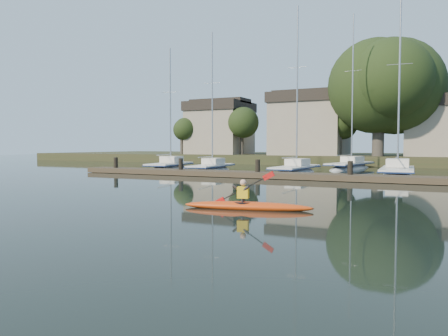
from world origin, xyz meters
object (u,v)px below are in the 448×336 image
at_px(sailboat_1, 211,173).
at_px(sailboat_3, 397,180).
at_px(kayak, 247,204).
at_px(sailboat_6, 350,171).
at_px(dock, 302,176).
at_px(sailboat_0, 170,172).
at_px(sailboat_2, 295,176).

xyz_separation_m(sailboat_1, sailboat_3, (14.27, -0.08, -0.03)).
height_order(kayak, sailboat_6, sailboat_6).
xyz_separation_m(kayak, dock, (-2.07, 13.53, 0.03)).
bearing_deg(sailboat_0, sailboat_2, -7.79).
bearing_deg(kayak, sailboat_1, 108.62).
distance_m(sailboat_0, sailboat_6, 16.25).
height_order(dock, sailboat_3, sailboat_3).
relative_size(dock, sailboat_6, 2.24).
xyz_separation_m(sailboat_3, sailboat_6, (-4.70, 8.88, 0.02)).
distance_m(sailboat_1, sailboat_3, 14.27).
bearing_deg(sailboat_3, sailboat_2, 172.52).
distance_m(sailboat_0, sailboat_2, 11.21).
bearing_deg(sailboat_0, sailboat_6, 22.66).
bearing_deg(sailboat_1, sailboat_2, -1.07).
height_order(sailboat_2, sailboat_6, sailboat_6).
distance_m(dock, sailboat_1, 10.16).
bearing_deg(sailboat_0, kayak, -59.70).
xyz_separation_m(sailboat_2, sailboat_6, (2.58, 8.30, -0.00)).
bearing_deg(kayak, sailboat_6, 80.55).
relative_size(dock, sailboat_1, 2.72).
xyz_separation_m(sailboat_1, sailboat_2, (6.99, 0.50, -0.00)).
xyz_separation_m(sailboat_0, sailboat_3, (18.48, -0.27, -0.00)).
relative_size(sailboat_0, sailboat_3, 0.89).
bearing_deg(dock, sailboat_3, 41.30).
distance_m(kayak, sailboat_1, 21.34).
xyz_separation_m(kayak, sailboat_2, (-4.08, 18.75, -0.34)).
distance_m(dock, sailboat_0, 14.09).
relative_size(sailboat_1, sailboat_3, 0.95).
distance_m(sailboat_0, sailboat_3, 18.49).
xyz_separation_m(sailboat_0, sailboat_6, (13.78, 8.61, 0.02)).
distance_m(kayak, sailboat_0, 23.95).
distance_m(kayak, sailboat_3, 18.45).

